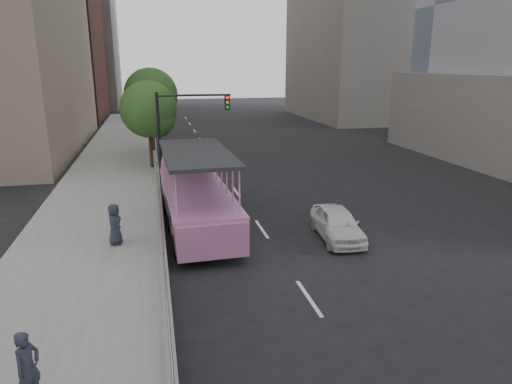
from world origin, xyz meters
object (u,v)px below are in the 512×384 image
Objects in this scene: street_tree_near at (150,112)px; duck_boat at (194,194)px; pedestrian_near at (28,369)px; pedestrian_far at (115,224)px; car at (337,223)px; traffic_signal at (180,123)px; parking_sign at (167,166)px; street_tree_far at (152,97)px.

duck_boat is at bearing -80.71° from street_tree_near.
pedestrian_near is at bearing -110.80° from duck_boat.
pedestrian_far is at bearing 23.23° from pedestrian_near.
duck_boat is 6.29m from car.
parking_sign is at bearing -103.75° from traffic_signal.
street_tree_near reaches higher than traffic_signal.
traffic_signal is at bearing -10.43° from pedestrian_far.
car is 12.14m from pedestrian_near.
duck_boat is 10.68m from street_tree_near.
pedestrian_near is 14.34m from parking_sign.
car is at bearing -70.95° from street_tree_far.
parking_sign is at bearing 17.72° from pedestrian_near.
street_tree_far is at bearing 98.43° from traffic_signal.
car is at bearing -32.39° from duck_boat.
car is 21.04m from street_tree_far.
street_tree_far is at bearing 88.09° from street_tree_near.
traffic_signal is (-5.36, 10.16, 2.88)m from car.
traffic_signal is (-0.08, 6.80, 2.26)m from duck_boat.
pedestrian_near is (-4.16, -10.96, -0.17)m from duck_boat.
parking_sign is 0.47× the size of street_tree_far.
street_tree_far is (-1.47, 16.23, 3.06)m from duck_boat.
traffic_signal is 3.80m from street_tree_near.
parking_sign is at bearing 139.34° from car.
car is 15.60m from street_tree_near.
street_tree_near is at bearing 0.81° from pedestrian_far.
traffic_signal reaches higher than car.
street_tree_near is (1.46, 13.05, 2.75)m from pedestrian_far.
street_tree_far reaches higher than pedestrian_near.
duck_boat is 1.58× the size of street_tree_far.
parking_sign reaches higher than pedestrian_far.
street_tree_far is at bearing 92.04° from parking_sign.
parking_sign is at bearing -87.96° from street_tree_far.
street_tree_near is (-6.96, 13.58, 3.20)m from car.
street_tree_near reaches higher than pedestrian_near.
pedestrian_near is 18.38m from traffic_signal.
street_tree_far reaches higher than street_tree_near.
parking_sign is at bearing -12.86° from pedestrian_far.
pedestrian_near is at bearing -136.51° from car.
duck_boat is 1.95× the size of traffic_signal.
duck_boat is 3.37× the size of parking_sign.
car is (5.29, -3.36, -0.62)m from duck_boat.
parking_sign is 0.53× the size of street_tree_near.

